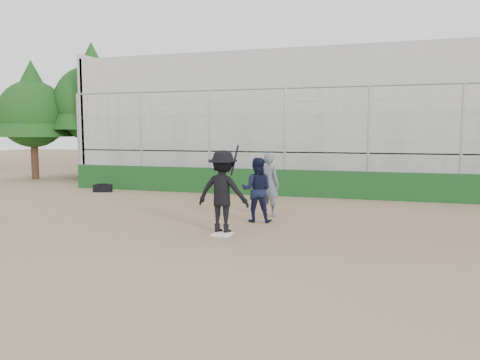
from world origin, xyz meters
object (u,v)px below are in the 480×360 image
(batter_at_plate, at_px, (223,192))
(equipment_bag, at_px, (103,188))
(umpire, at_px, (269,187))
(catcher_crouched, at_px, (257,201))

(batter_at_plate, xyz_separation_m, equipment_bag, (-7.13, 5.73, -0.83))
(umpire, xyz_separation_m, equipment_bag, (-7.65, 3.22, -0.67))
(catcher_crouched, bearing_deg, batter_at_plate, -106.56)
(batter_at_plate, relative_size, umpire, 1.28)
(equipment_bag, bearing_deg, batter_at_plate, -38.78)
(batter_at_plate, distance_m, umpire, 2.56)
(batter_at_plate, xyz_separation_m, umpire, (0.52, 2.50, -0.16))
(umpire, bearing_deg, catcher_crouched, 109.40)
(batter_at_plate, bearing_deg, equipment_bag, 141.22)
(batter_at_plate, bearing_deg, umpire, 78.29)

